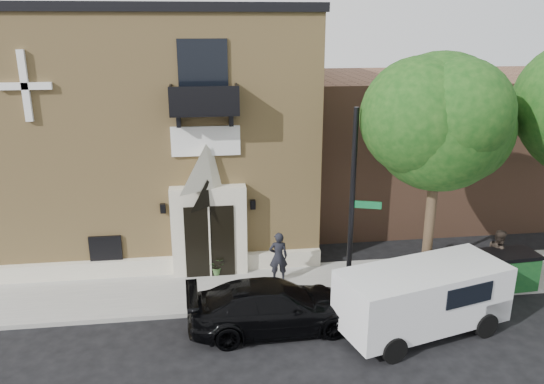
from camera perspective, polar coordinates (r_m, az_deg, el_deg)
The scene contains 13 objects.
ground at distance 17.01m, azimuth -2.91°, elevation -12.94°, with size 120.00×120.00×0.00m, color black.
sidewalk at distance 18.37m, azimuth -0.15°, elevation -10.17°, with size 42.00×3.00×0.15m, color gray.
church at distance 22.97m, azimuth -12.27°, elevation 7.24°, with size 12.20×11.01×9.30m.
neighbour_building at distance 27.52m, azimuth 21.12°, elevation 5.11°, with size 18.00×8.00×6.40m, color brown.
street_tree_left at distance 16.77m, azimuth 17.80°, elevation 7.26°, with size 4.97×4.38×7.77m.
black_sedan at distance 15.92m, azimuth 0.16°, elevation -12.19°, with size 2.05×5.05×1.46m, color black.
cargo_van at distance 16.28m, azimuth 16.39°, elevation -10.68°, with size 5.27×3.18×2.02m.
street_sign at distance 16.58m, azimuth 8.65°, elevation -1.53°, with size 0.95×1.16×6.18m.
fire_hydrant at distance 18.89m, azimuth 18.54°, elevation -8.82°, with size 0.43×0.34×0.76m.
dumpster at distance 19.59m, azimuth 23.85°, elevation -7.63°, with size 1.98×1.21×1.25m.
planter at distance 19.01m, azimuth -5.93°, elevation -7.90°, with size 0.58×0.51×0.65m, color #406733.
pedestrian_near at distance 18.26m, azimuth 0.69°, elevation -6.98°, with size 0.65×0.42×1.77m, color black.
pedestrian_far at distance 19.95m, azimuth 23.16°, elevation -6.22°, with size 0.88×0.69×1.81m, color #2C231D.
Camera 1 is at (-1.08, -14.58, 8.70)m, focal length 35.00 mm.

